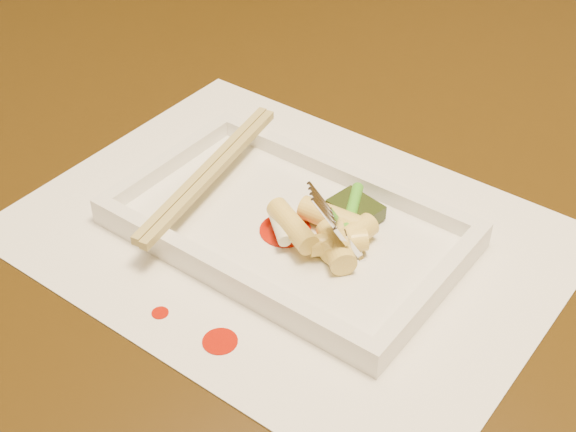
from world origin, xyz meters
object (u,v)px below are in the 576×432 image
Objects in this scene: table at (387,270)px; placemat at (288,235)px; fork at (386,169)px; chopstick_a at (206,170)px; plate_base at (288,230)px.

placemat is at bearing -105.83° from table.
table is at bearing 112.75° from fork.
chopstick_a reaches higher than table.
chopstick_a is (-0.08, 0.00, 0.02)m from plate_base.
chopstick_a is at bearing 180.00° from plate_base.
fork is (0.04, -0.09, 0.18)m from table.
chopstick_a is 1.40× the size of fork.
chopstick_a reaches higher than plate_base.
chopstick_a is at bearing -180.00° from placemat.
chopstick_a reaches higher than placemat.
table is at bearing 74.17° from plate_base.
fork reaches higher than plate_base.
placemat is 2.04× the size of chopstick_a.
fork is (0.07, 0.02, 0.08)m from placemat.
plate_base is at bearing -105.83° from table.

